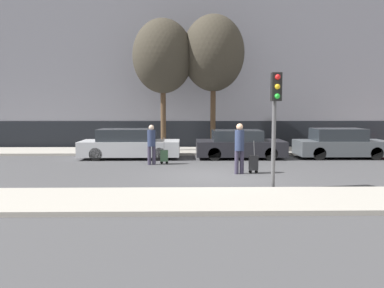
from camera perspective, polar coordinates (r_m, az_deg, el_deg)
ground_plane at (r=13.37m, az=3.60°, el=-4.81°), size 80.00×80.00×0.00m
sidewalk_near at (r=9.70m, az=5.39°, el=-8.47°), size 28.00×2.50×0.12m
sidewalk_far at (r=20.27m, az=2.03°, el=-1.06°), size 28.00×3.00×0.12m
building_facade at (r=23.85m, az=1.61°, el=11.74°), size 28.00×2.83×9.94m
parked_car_0 at (r=17.94m, az=-9.54°, el=-0.09°), size 4.65×1.81×1.40m
parked_car_1 at (r=17.95m, az=7.20°, el=-0.13°), size 4.15×1.92×1.34m
parked_car_2 at (r=19.20m, az=21.64°, el=-0.03°), size 4.25×1.71×1.41m
pedestrian_left at (r=15.80m, az=-6.20°, el=0.28°), size 0.34×0.34×1.68m
trolley_left at (r=16.00m, az=-4.25°, el=-1.80°), size 0.34×0.29×1.14m
pedestrian_right at (r=13.63m, az=7.24°, el=-0.17°), size 0.35×0.34×1.84m
trolley_right at (r=13.91m, az=9.35°, el=-2.84°), size 0.34×0.29×1.20m
traffic_light at (r=11.04m, az=12.57°, el=5.56°), size 0.28×0.47×3.39m
parked_bicycle at (r=20.69m, az=7.89°, el=0.23°), size 1.77×0.06×0.96m
bare_tree_near_crossing at (r=20.12m, az=-4.47°, el=13.15°), size 3.16×3.16×6.89m
bare_tree_down_street at (r=20.33m, az=3.27°, el=13.60°), size 3.28×3.28×7.14m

